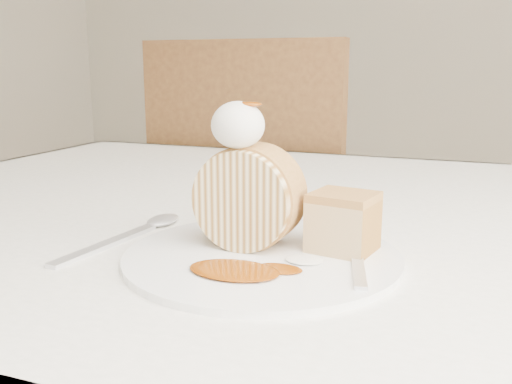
% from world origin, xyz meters
% --- Properties ---
extents(table, '(1.40, 0.90, 0.75)m').
position_xyz_m(table, '(0.00, 0.20, 0.66)').
color(table, white).
rests_on(table, ground).
extents(chair_far, '(0.46, 0.46, 0.98)m').
position_xyz_m(chair_far, '(-0.36, 0.81, 0.56)').
color(chair_far, brown).
rests_on(chair_far, ground).
extents(plate, '(0.29, 0.29, 0.01)m').
position_xyz_m(plate, '(-0.05, -0.00, 0.75)').
color(plate, white).
rests_on(plate, table).
extents(roulade_slice, '(0.10, 0.05, 0.09)m').
position_xyz_m(roulade_slice, '(-0.07, 0.02, 0.80)').
color(roulade_slice, beige).
rests_on(roulade_slice, plate).
extents(cake_chunk, '(0.06, 0.06, 0.05)m').
position_xyz_m(cake_chunk, '(0.02, 0.04, 0.78)').
color(cake_chunk, '#AE7242').
rests_on(cake_chunk, plate).
extents(whipped_cream, '(0.05, 0.05, 0.04)m').
position_xyz_m(whipped_cream, '(-0.08, 0.01, 0.87)').
color(whipped_cream, silver).
rests_on(whipped_cream, roulade_slice).
extents(caramel_drizzle, '(0.02, 0.02, 0.01)m').
position_xyz_m(caramel_drizzle, '(-0.07, 0.01, 0.90)').
color(caramel_drizzle, '#7A3305').
rests_on(caramel_drizzle, whipped_cream).
extents(caramel_pool, '(0.09, 0.06, 0.00)m').
position_xyz_m(caramel_pool, '(-0.05, -0.05, 0.76)').
color(caramel_pool, '#7A3305').
rests_on(caramel_pool, plate).
extents(fork, '(0.06, 0.15, 0.00)m').
position_xyz_m(fork, '(0.04, -0.00, 0.76)').
color(fork, silver).
rests_on(fork, plate).
extents(spoon, '(0.04, 0.18, 0.00)m').
position_xyz_m(spoon, '(-0.21, -0.02, 0.75)').
color(spoon, silver).
rests_on(spoon, table).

